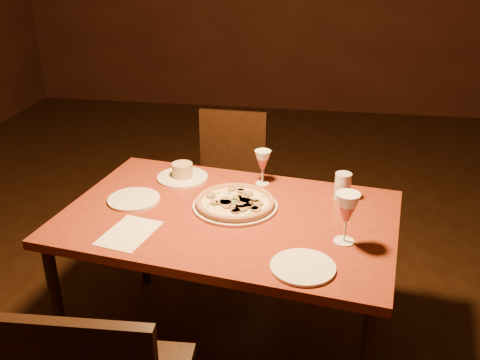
# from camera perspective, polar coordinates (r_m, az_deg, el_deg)

# --- Properties ---
(floor) EXTENTS (7.00, 7.00, 0.00)m
(floor) POSITION_cam_1_polar(r_m,az_deg,el_deg) (2.70, 3.47, -14.77)
(floor) COLOR black
(floor) RESTS_ON ground
(dining_table) EXTENTS (1.41, 1.02, 0.70)m
(dining_table) POSITION_cam_1_polar(r_m,az_deg,el_deg) (2.17, -1.19, -5.09)
(dining_table) COLOR maroon
(dining_table) RESTS_ON floor
(chair_far) EXTENTS (0.40, 0.40, 0.81)m
(chair_far) POSITION_cam_1_polar(r_m,az_deg,el_deg) (3.06, -1.21, 0.43)
(chair_far) COLOR black
(chair_far) RESTS_ON floor
(pizza_plate) EXTENTS (0.35, 0.35, 0.04)m
(pizza_plate) POSITION_cam_1_polar(r_m,az_deg,el_deg) (2.18, -0.53, -2.43)
(pizza_plate) COLOR white
(pizza_plate) RESTS_ON dining_table
(ramekin_saucer) EXTENTS (0.23, 0.23, 0.07)m
(ramekin_saucer) POSITION_cam_1_polar(r_m,az_deg,el_deg) (2.45, -6.16, 0.68)
(ramekin_saucer) COLOR white
(ramekin_saucer) RESTS_ON dining_table
(wine_glass_far) EXTENTS (0.07, 0.07, 0.16)m
(wine_glass_far) POSITION_cam_1_polar(r_m,az_deg,el_deg) (2.36, 2.42, 1.34)
(wine_glass_far) COLOR #C35351
(wine_glass_far) RESTS_ON dining_table
(wine_glass_right) EXTENTS (0.09, 0.09, 0.19)m
(wine_glass_right) POSITION_cam_1_polar(r_m,az_deg,el_deg) (1.94, 11.25, -4.02)
(wine_glass_right) COLOR #C35351
(wine_glass_right) RESTS_ON dining_table
(water_tumbler) EXTENTS (0.07, 0.07, 0.11)m
(water_tumbler) POSITION_cam_1_polar(r_m,az_deg,el_deg) (2.27, 10.90, -0.65)
(water_tumbler) COLOR silver
(water_tumbler) RESTS_ON dining_table
(side_plate_left) EXTENTS (0.22, 0.22, 0.01)m
(side_plate_left) POSITION_cam_1_polar(r_m,az_deg,el_deg) (2.28, -11.26, -2.03)
(side_plate_left) COLOR white
(side_plate_left) RESTS_ON dining_table
(side_plate_near) EXTENTS (0.22, 0.22, 0.01)m
(side_plate_near) POSITION_cam_1_polar(r_m,az_deg,el_deg) (1.82, 6.72, -9.21)
(side_plate_near) COLOR white
(side_plate_near) RESTS_ON dining_table
(menu_card) EXTENTS (0.21, 0.27, 0.00)m
(menu_card) POSITION_cam_1_polar(r_m,az_deg,el_deg) (2.04, -11.74, -5.56)
(menu_card) COLOR white
(menu_card) RESTS_ON dining_table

